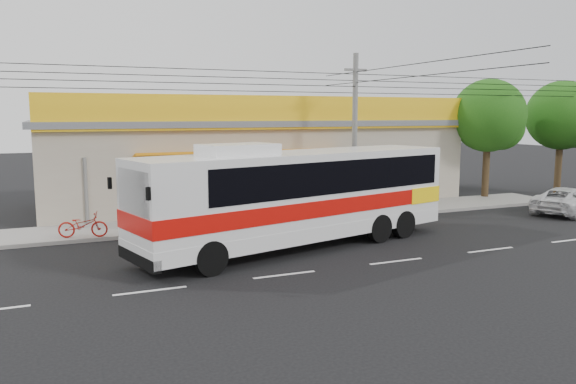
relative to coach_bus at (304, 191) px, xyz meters
name	(u,v)px	position (x,y,z in m)	size (l,w,h in m)	color
ground	(358,245)	(1.94, -0.58, -2.06)	(120.00, 120.00, 0.00)	black
sidewalk	(293,216)	(1.94, 5.42, -1.99)	(30.00, 3.20, 0.15)	gray
lane_markings	(396,261)	(1.94, -3.08, -2.06)	(50.00, 0.12, 0.01)	silver
storefront_building	(253,160)	(1.93, 10.96, 0.24)	(22.60, 9.20, 5.70)	#9F9380
coach_bus	(304,191)	(0.00, 0.00, 0.00)	(12.77, 5.67, 3.86)	silver
motorbike_red	(83,225)	(-7.39, 4.12, -1.43)	(0.64, 1.83, 0.96)	maroon
motorbike_dark	(160,209)	(-4.11, 6.08, -1.33)	(0.54, 1.92, 1.16)	black
white_car	(567,200)	(14.76, 1.29, -1.42)	(2.13, 4.61, 1.28)	silver
utility_pole	(355,82)	(4.82, 4.82, 4.21)	(34.00, 14.00, 7.61)	#5D5D5A
tree_near	(491,118)	(14.57, 6.53, 2.53)	(4.10, 4.10, 6.79)	#362615
tree_far	(564,118)	(19.94, 6.30, 2.54)	(4.10, 4.10, 6.81)	#362615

